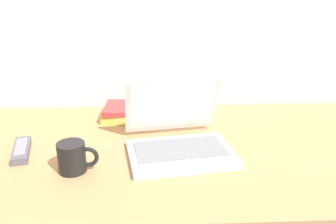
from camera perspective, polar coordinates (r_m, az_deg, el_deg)
The scene contains 5 objects.
desk at distance 1.18m, azimuth -1.78°, elevation -6.16°, with size 1.60×0.76×0.03m.
laptop at distance 1.14m, azimuth 1.49°, elevation -3.76°, with size 0.35×0.34×0.21m.
coffee_mug at distance 1.06m, azimuth -14.45°, elevation -6.72°, with size 0.11×0.08×0.09m.
remote_control_near at distance 1.22m, azimuth -21.66°, elevation -5.46°, with size 0.08×0.17×0.02m.
book_stack at distance 1.39m, azimuth -6.20°, elevation -0.03°, with size 0.19×0.17×0.05m.
Camera 1 is at (-0.01, -1.05, 0.56)m, focal length 39.53 mm.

